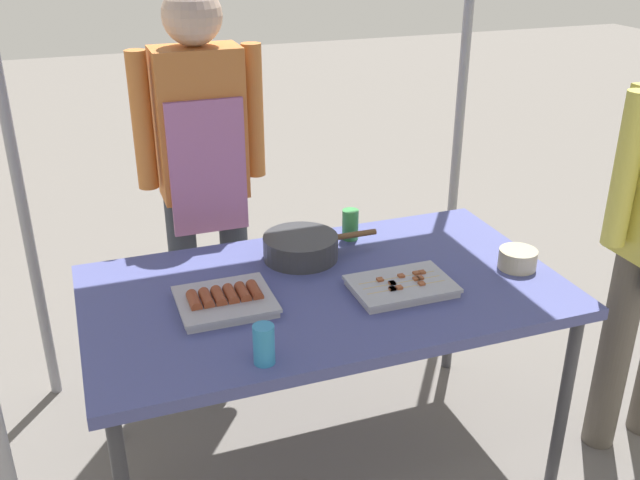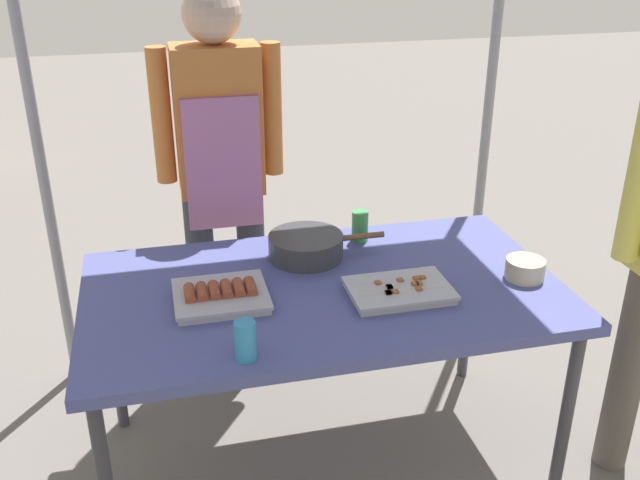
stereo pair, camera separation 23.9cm
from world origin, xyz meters
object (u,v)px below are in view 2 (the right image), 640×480
Objects in this scene: vendor_woman at (220,156)px; drink_cup_by_wok at (360,226)px; stall_table at (323,300)px; tray_meat_skewers at (399,290)px; drink_cup_near_edge at (245,340)px; condiment_bowl at (525,269)px; tray_grilled_sausages at (221,295)px; cooking_wok at (306,245)px.

drink_cup_by_wok is at bearing 138.47° from vendor_woman.
drink_cup_by_wok reaches higher than stall_table.
drink_cup_by_wok reaches higher than tray_meat_skewers.
drink_cup_near_edge is 0.07× the size of vendor_woman.
drink_cup_by_wok is (-0.00, 0.44, 0.04)m from tray_meat_skewers.
condiment_bowl is 1.13× the size of drink_cup_near_edge.
stall_table is at bearing 152.97° from tray_meat_skewers.
stall_table is 11.91× the size of condiment_bowl.
vendor_woman reaches higher than tray_grilled_sausages.
stall_table is at bearing 49.07° from drink_cup_near_edge.
tray_meat_skewers is at bearing 24.39° from drink_cup_near_edge.
tray_meat_skewers is 0.42m from cooking_wok.
drink_cup_by_wok is (0.57, 0.35, 0.04)m from tray_grilled_sausages.
tray_grilled_sausages is 0.35m from drink_cup_near_edge.
tray_meat_skewers is at bearing 118.98° from vendor_woman.
vendor_woman reaches higher than cooking_wok.
vendor_woman reaches higher than tray_meat_skewers.
stall_table is 0.27m from tray_meat_skewers.
tray_meat_skewers is 2.83× the size of drink_cup_by_wok.
tray_meat_skewers is 2.83× the size of drink_cup_near_edge.
stall_table is 3.70× the size of cooking_wok.
drink_cup_by_wok is at bearing 22.49° from cooking_wok.
tray_meat_skewers is 0.46m from condiment_bowl.
tray_meat_skewers is at bearing -9.64° from tray_grilled_sausages.
drink_cup_by_wok is (0.22, 0.33, 0.11)m from stall_table.
stall_table is 0.84m from vendor_woman.
stall_table is 0.36m from tray_grilled_sausages.
vendor_woman reaches higher than stall_table.
condiment_bowl is (0.69, -0.10, 0.09)m from stall_table.
drink_cup_by_wok is at bearing 137.14° from condiment_bowl.
condiment_bowl is (0.69, -0.34, -0.01)m from cooking_wok.
drink_cup_near_edge reaches higher than tray_meat_skewers.
condiment_bowl is at bearing 14.58° from drink_cup_near_edge.
vendor_woman is at bearing 137.81° from condiment_bowl.
tray_meat_skewers is at bearing -178.19° from condiment_bowl.
stall_table is at bearing -88.37° from cooking_wok.
cooking_wok is 3.22× the size of condiment_bowl.
tray_grilled_sausages is at bearing 82.83° from vendor_woman.
condiment_bowl is (1.04, -0.08, 0.01)m from tray_grilled_sausages.
stall_table is 4.76× the size of tray_meat_skewers.
drink_cup_by_wok is at bearing 90.59° from tray_meat_skewers.
tray_meat_skewers is 0.45m from drink_cup_by_wok.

